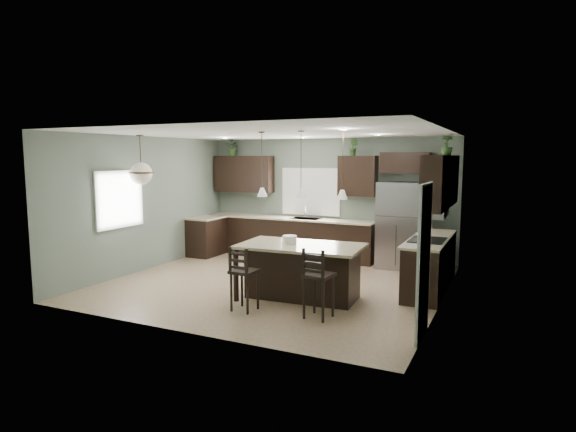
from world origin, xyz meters
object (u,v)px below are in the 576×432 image
at_px(kitchen_island, 301,272).
at_px(bar_stool_right, 319,283).
at_px(refrigerator, 400,225).
at_px(serving_dish, 290,240).
at_px(plant_back_left, 233,148).
at_px(bar_stool_left, 245,278).

xyz_separation_m(kitchen_island, bar_stool_right, (0.63, -0.77, 0.07)).
xyz_separation_m(refrigerator, kitchen_island, (-1.00, -3.00, -0.46)).
xyz_separation_m(serving_dish, plant_back_left, (-3.07, 3.21, 1.61)).
relative_size(serving_dish, plant_back_left, 0.58).
bearing_deg(kitchen_island, plant_back_left, 132.35).
height_order(serving_dish, plant_back_left, plant_back_left).
bearing_deg(serving_dish, bar_stool_right, -42.54).
bearing_deg(plant_back_left, refrigerator, -2.62).
relative_size(refrigerator, serving_dish, 7.71).
xyz_separation_m(refrigerator, bar_stool_right, (-0.37, -3.78, -0.39)).
relative_size(bar_stool_left, bar_stool_right, 0.95).
xyz_separation_m(serving_dish, bar_stool_right, (0.83, -0.76, -0.46)).
height_order(refrigerator, plant_back_left, plant_back_left).
distance_m(bar_stool_left, plant_back_left, 5.39).
relative_size(bar_stool_left, plant_back_left, 2.47).
bearing_deg(bar_stool_left, refrigerator, 71.70).
bearing_deg(serving_dish, kitchen_island, 3.30).
bearing_deg(refrigerator, bar_stool_left, -111.26).
height_order(refrigerator, bar_stool_right, refrigerator).
bearing_deg(bar_stool_right, serving_dish, 144.44).
relative_size(kitchen_island, plant_back_left, 4.95).
relative_size(refrigerator, plant_back_left, 4.49).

